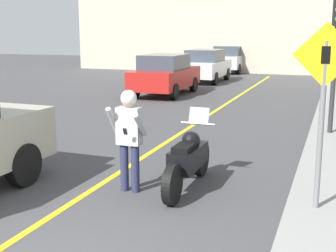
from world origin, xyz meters
name	(u,v)px	position (x,y,z in m)	size (l,w,h in m)	color
road_center_line	(157,148)	(-0.60, 6.00, 0.00)	(0.12, 36.00, 0.01)	yellow
building_backdrop	(287,0)	(0.00, 26.00, 4.40)	(28.00, 1.20, 8.81)	beige
motorcycle	(188,159)	(0.91, 3.61, 0.51)	(0.62, 2.26, 1.31)	black
person_biker	(129,130)	(0.03, 3.12, 1.05)	(0.59, 0.47, 1.72)	#282D4C
crossing_sign	(323,99)	(3.03, 3.13, 1.72)	(0.91, 0.08, 2.68)	slate
traffic_light	(336,37)	(3.10, 8.61, 2.49)	(0.26, 0.30, 3.41)	#2D2D30
parked_car_red	(165,74)	(-3.59, 14.57, 0.86)	(1.88, 4.20, 1.68)	black
parked_car_white	(206,65)	(-3.33, 19.88, 0.86)	(1.88, 4.20, 1.68)	black
parked_car_silver	(230,59)	(-3.40, 25.90, 0.86)	(1.88, 4.20, 1.68)	black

